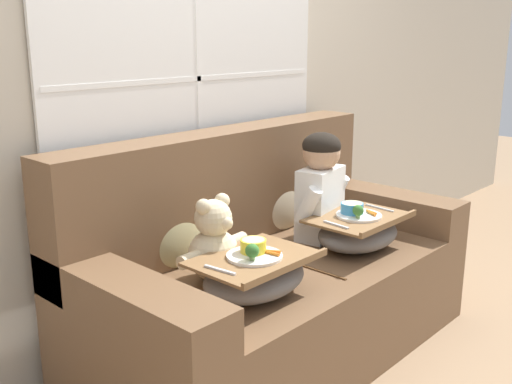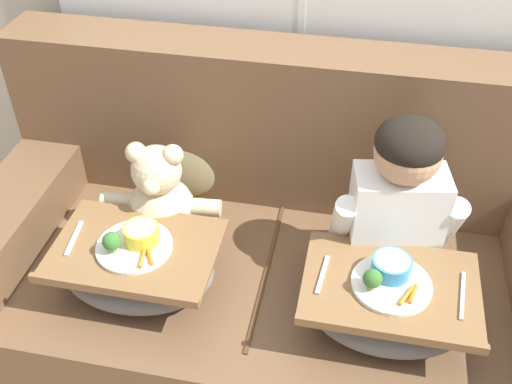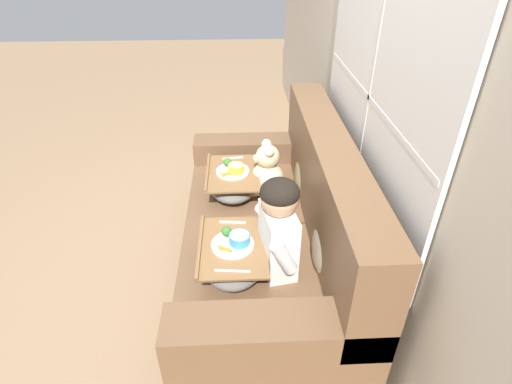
% 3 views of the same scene
% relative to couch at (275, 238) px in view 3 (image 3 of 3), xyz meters
% --- Properties ---
extents(ground_plane, '(14.00, 14.00, 0.00)m').
position_rel_couch_xyz_m(ground_plane, '(0.00, -0.07, -0.36)').
color(ground_plane, '#8E7051').
extents(wall_back_with_window, '(8.00, 0.08, 2.60)m').
position_rel_couch_xyz_m(wall_back_with_window, '(0.00, 0.50, 0.94)').
color(wall_back_with_window, beige).
rests_on(wall_back_with_window, ground_plane).
extents(couch, '(1.90, 0.95, 1.03)m').
position_rel_couch_xyz_m(couch, '(0.00, 0.00, 0.00)').
color(couch, brown).
rests_on(couch, ground_plane).
extents(throw_pillow_behind_child, '(0.34, 0.16, 0.35)m').
position_rel_couch_xyz_m(throw_pillow_behind_child, '(0.37, 0.22, 0.27)').
color(throw_pillow_behind_child, '#C1B293').
rests_on(throw_pillow_behind_child, couch).
extents(throw_pillow_behind_teddy, '(0.34, 0.16, 0.35)m').
position_rel_couch_xyz_m(throw_pillow_behind_teddy, '(-0.37, 0.22, 0.27)').
color(throw_pillow_behind_teddy, tan).
rests_on(throw_pillow_behind_teddy, couch).
extents(child_figure, '(0.40, 0.21, 0.54)m').
position_rel_couch_xyz_m(child_figure, '(0.37, -0.02, 0.41)').
color(child_figure, white).
rests_on(child_figure, couch).
extents(teddy_bear, '(0.39, 0.27, 0.36)m').
position_rel_couch_xyz_m(teddy_bear, '(-0.37, -0.03, 0.27)').
color(teddy_bear, beige).
rests_on(teddy_bear, couch).
extents(lap_tray_child, '(0.48, 0.35, 0.23)m').
position_rel_couch_xyz_m(lap_tray_child, '(0.37, -0.25, 0.20)').
color(lap_tray_child, slate).
rests_on(lap_tray_child, child_figure).
extents(lap_tray_teddy, '(0.48, 0.35, 0.23)m').
position_rel_couch_xyz_m(lap_tray_teddy, '(-0.37, -0.26, 0.20)').
color(lap_tray_teddy, slate).
rests_on(lap_tray_teddy, teddy_bear).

